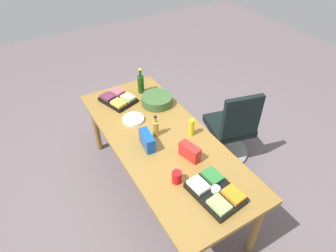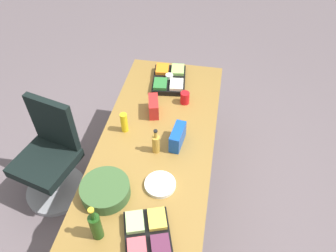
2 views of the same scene
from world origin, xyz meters
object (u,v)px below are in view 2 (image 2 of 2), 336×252
at_px(conference_table, 156,149).
at_px(mustard_bottle, 124,122).
at_px(dressing_bottle, 156,143).
at_px(wine_bottle, 96,226).
at_px(office_chair, 51,162).
at_px(veggie_tray, 169,79).
at_px(paper_plate_stack, 160,184).
at_px(red_solo_cup, 185,98).
at_px(chip_bag_blue, 178,137).
at_px(fruit_platter, 148,236).
at_px(salad_bowl, 105,190).
at_px(chip_bag_red, 154,106).

xyz_separation_m(conference_table, mustard_bottle, (-0.09, -0.28, 0.17)).
bearing_deg(dressing_bottle, wine_bottle, -16.17).
relative_size(office_chair, veggie_tray, 2.20).
distance_m(veggie_tray, mustard_bottle, 0.74).
height_order(paper_plate_stack, red_solo_cup, red_solo_cup).
distance_m(office_chair, chip_bag_blue, 1.23).
height_order(fruit_platter, salad_bowl, salad_bowl).
bearing_deg(wine_bottle, mustard_bottle, -174.95).
bearing_deg(office_chair, veggie_tray, 132.11).
height_order(office_chair, dressing_bottle, dressing_bottle).
distance_m(office_chair, dressing_bottle, 1.09).
relative_size(conference_table, veggie_tray, 4.86).
xyz_separation_m(conference_table, red_solo_cup, (-0.51, 0.15, 0.14)).
bearing_deg(office_chair, dressing_bottle, 88.62).
xyz_separation_m(conference_table, wine_bottle, (0.82, -0.20, 0.20)).
xyz_separation_m(veggie_tray, paper_plate_stack, (1.18, 0.14, -0.02)).
bearing_deg(paper_plate_stack, wine_bottle, -35.63).
distance_m(veggie_tray, wine_bottle, 1.62).
relative_size(salad_bowl, red_solo_cup, 3.08).
relative_size(veggie_tray, wine_bottle, 1.49).
bearing_deg(mustard_bottle, chip_bag_red, 143.12).
xyz_separation_m(conference_table, veggie_tray, (-0.78, -0.03, 0.12)).
xyz_separation_m(fruit_platter, paper_plate_stack, (-0.39, 0.00, -0.02)).
bearing_deg(wine_bottle, conference_table, 166.56).
bearing_deg(chip_bag_red, conference_table, 14.99).
bearing_deg(conference_table, fruit_platter, 8.00).
distance_m(conference_table, paper_plate_stack, 0.42).
bearing_deg(paper_plate_stack, salad_bowl, -69.04).
distance_m(fruit_platter, mustard_bottle, 0.96).
relative_size(conference_table, mustard_bottle, 12.46).
distance_m(conference_table, mustard_bottle, 0.34).
xyz_separation_m(chip_bag_red, mustard_bottle, (0.25, -0.19, 0.02)).
distance_m(chip_bag_red, paper_plate_stack, 0.76).
distance_m(mustard_bottle, paper_plate_stack, 0.62).
xyz_separation_m(mustard_bottle, dressing_bottle, (0.17, 0.30, -0.00)).
bearing_deg(fruit_platter, salad_bowl, -126.44).
distance_m(chip_bag_red, red_solo_cup, 0.30).
height_order(salad_bowl, wine_bottle, wine_bottle).
height_order(office_chair, fruit_platter, office_chair).
bearing_deg(paper_plate_stack, dressing_bottle, -163.40).
height_order(mustard_bottle, paper_plate_stack, mustard_bottle).
distance_m(chip_bag_red, mustard_bottle, 0.31).
distance_m(paper_plate_stack, red_solo_cup, 0.91).
xyz_separation_m(veggie_tray, mustard_bottle, (0.69, -0.24, 0.05)).
distance_m(salad_bowl, mustard_bottle, 0.62).
distance_m(conference_table, fruit_platter, 0.80).
height_order(salad_bowl, dressing_bottle, dressing_bottle).
bearing_deg(paper_plate_stack, conference_table, -164.25).
xyz_separation_m(office_chair, paper_plate_stack, (0.34, 1.07, 0.41)).
height_order(salad_bowl, paper_plate_stack, salad_bowl).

